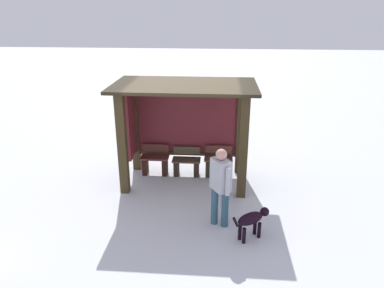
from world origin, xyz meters
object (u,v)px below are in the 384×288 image
bench_left_inside (155,162)px  bench_center_inside (186,164)px  dog (252,220)px  bus_shelter (181,114)px  person_walking (221,182)px  bench_right_inside (218,164)px

bench_left_inside → bench_center_inside: bench_left_inside is taller
dog → bench_left_inside: bearing=130.8°
bus_shelter → person_walking: bus_shelter is taller
bench_left_inside → bench_right_inside: 1.64m
bench_center_inside → dog: bench_center_inside is taller
bench_center_inside → bench_right_inside: 0.82m
bus_shelter → bench_center_inside: size_ratio=4.57×
bus_shelter → bench_center_inside: (0.11, 0.17, -1.39)m
bench_right_inside → dog: 2.73m
bus_shelter → bench_right_inside: (0.93, 0.17, -1.37)m
bus_shelter → bench_left_inside: bearing=166.5°
bench_right_inside → dog: (0.65, -2.65, 0.07)m
bus_shelter → person_walking: bearing=-64.8°
bus_shelter → bench_left_inside: size_ratio=4.28×
bench_left_inside → dog: bearing=-49.2°
dog → bus_shelter: bearing=122.5°
bench_left_inside → person_walking: size_ratio=0.47×
bench_left_inside → person_walking: (1.69, -2.25, 0.62)m
bench_left_inside → bench_right_inside: bench_right_inside is taller
bus_shelter → bench_left_inside: (-0.71, 0.17, -1.37)m
bench_center_inside → bench_left_inside: bearing=-179.9°
bus_shelter → dog: bus_shelter is taller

